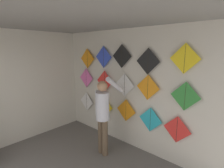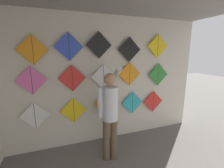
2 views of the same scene
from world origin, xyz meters
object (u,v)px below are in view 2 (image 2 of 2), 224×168
kite_5 (32,80)px  kite_8 (130,74)px  kite_6 (72,78)px  kite_7 (104,77)px  kite_14 (158,46)px  kite_3 (132,103)px  kite_13 (129,49)px  kite_1 (74,110)px  kite_10 (33,50)px  kite_4 (153,102)px  kite_11 (69,47)px  kite_12 (99,45)px  shopkeeper (110,109)px  kite_0 (35,116)px  kite_9 (158,75)px  kite_2 (106,104)px

kite_5 → kite_8: (2.03, 0.00, 0.02)m
kite_6 → kite_7: 0.66m
kite_5 → kite_14: kite_14 is taller
kite_3 → kite_13: bearing=180.0°
kite_1 → kite_7: kite_7 is taller
kite_1 → kite_6: (0.01, 0.00, 0.69)m
kite_1 → kite_14: (2.01, 0.00, 1.35)m
kite_10 → kite_7: bearing=0.0°
kite_4 → kite_8: bearing=180.0°
kite_7 → kite_3: bearing=0.0°
kite_8 → kite_11: size_ratio=1.00×
kite_1 → kite_12: kite_12 is taller
shopkeeper → kite_4: size_ratio=3.24×
shopkeeper → kite_14: (1.43, 0.65, 1.16)m
kite_6 → kite_7: bearing=0.0°
kite_0 → kite_7: size_ratio=1.00×
shopkeeper → kite_13: bearing=50.7°
kite_9 → kite_5: bearing=180.0°
kite_3 → kite_12: size_ratio=1.00×
kite_10 → kite_13: 1.93m
kite_1 → kite_9: (2.08, 0.00, 0.67)m
shopkeeper → kite_6: shopkeeper is taller
kite_0 → kite_9: 2.90m
kite_0 → kite_9: size_ratio=1.00×
kite_4 → kite_14: bearing=0.0°
kite_7 → kite_12: (-0.09, 0.00, 0.67)m
kite_4 → kite_7: (-1.31, 0.00, 0.71)m
kite_9 → kite_11: size_ratio=1.00×
kite_7 → kite_6: bearing=180.0°
kite_10 → kite_2: bearing=0.0°
kite_1 → kite_2: 0.72m
kite_4 → kite_14: size_ratio=1.00×
kite_1 → kite_10: (-0.66, 0.00, 1.26)m
kite_5 → kite_7: 1.40m
kite_14 → kite_13: bearing=180.0°
kite_5 → kite_12: 1.46m
kite_2 → kite_3: 0.67m
kite_2 → kite_10: 1.82m
kite_2 → kite_10: kite_10 is taller
kite_7 → kite_4: bearing=0.0°
kite_2 → kite_14: (1.29, 0.00, 1.29)m
kite_0 → kite_14: 3.08m
kite_8 → kite_14: (0.72, 0.00, 0.63)m
kite_1 → kite_9: kite_9 is taller
kite_1 → kite_13: kite_13 is taller
shopkeeper → kite_0: (-1.33, 0.65, -0.20)m
kite_3 → kite_4: (0.59, 0.00, -0.04)m
kite_1 → kite_4: bearing=0.0°
kite_3 → kite_13: kite_13 is taller
kite_1 → kite_8: bearing=0.0°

